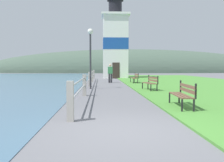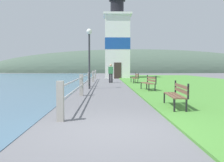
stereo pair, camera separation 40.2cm
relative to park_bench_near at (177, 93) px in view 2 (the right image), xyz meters
The scene contains 10 objects.
ground_plane 3.75m from the park_bench_near, 128.22° to the right, with size 160.00×160.00×0.00m, color slate.
grass_verge 12.67m from the park_bench_near, 65.70° to the left, with size 12.00×43.35×0.06m.
seawall_railing 10.54m from the park_bench_near, 110.53° to the left, with size 0.18×23.74×1.09m.
park_bench_near is the anchor object (origin of this frame).
park_bench_midway 6.46m from the park_bench_near, 88.47° to the left, with size 0.69×1.70×0.94m.
park_bench_far 13.41m from the park_bench_near, 89.28° to the left, with size 0.49×1.92×0.94m.
lighthouse 24.45m from the park_bench_near, 92.27° to the left, with size 3.59×3.59×10.93m.
person_strolling 14.30m from the park_bench_near, 98.02° to the left, with size 0.45×0.29×1.72m.
lamp_post 8.98m from the park_bench_near, 114.04° to the left, with size 0.36×0.36×3.96m.
distant_hillside 56.28m from the park_bench_near, 84.18° to the left, with size 80.00×16.00×12.00m.
Camera 2 is at (-0.20, -5.65, 1.46)m, focal length 40.00 mm.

